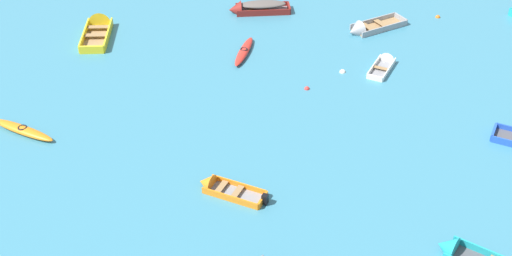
{
  "coord_description": "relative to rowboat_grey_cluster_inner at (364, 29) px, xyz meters",
  "views": [
    {
      "loc": [
        -0.9,
        -6.12,
        19.19
      ],
      "look_at": [
        0.0,
        20.83,
        0.15
      ],
      "focal_mm": 47.79,
      "sensor_mm": 36.0,
      "label": 1
    }
  ],
  "objects": [
    {
      "name": "mooring_buoy_near_foreground",
      "position": [
        5.0,
        1.8,
        -0.17
      ],
      "size": [
        0.3,
        0.3,
        0.3
      ],
      "primitive_type": "sphere",
      "color": "orange",
      "rests_on": "ground_plane"
    },
    {
      "name": "rowboat_turquoise_near_camera",
      "position": [
        0.71,
        -18.98,
        0.01
      ],
      "size": [
        3.46,
        2.93,
        1.06
      ],
      "color": "#4C4C51",
      "rests_on": "ground_plane"
    },
    {
      "name": "kayak_orange_near_left",
      "position": [
        -18.23,
        -10.04,
        0.0
      ],
      "size": [
        3.53,
        2.37,
        0.35
      ],
      "color": "orange",
      "rests_on": "ground_plane"
    },
    {
      "name": "mooring_buoy_far_field",
      "position": [
        -4.14,
        -6.5,
        -0.17
      ],
      "size": [
        0.29,
        0.29,
        0.29
      ],
      "primitive_type": "sphere",
      "color": "red",
      "rests_on": "ground_plane"
    },
    {
      "name": "rowboat_orange_back_row_left",
      "position": [
        -8.7,
        -14.62,
        -0.02
      ],
      "size": [
        3.14,
        2.19,
        0.9
      ],
      "color": "gray",
      "rests_on": "ground_plane"
    },
    {
      "name": "kayak_red_far_right",
      "position": [
        -7.41,
        -2.53,
        -0.01
      ],
      "size": [
        1.48,
        3.51,
        0.33
      ],
      "color": "red",
      "rests_on": "ground_plane"
    },
    {
      "name": "rowboat_yellow_outer_left",
      "position": [
        -16.24,
        0.74,
        0.05
      ],
      "size": [
        1.54,
        4.27,
        1.36
      ],
      "color": "#99754C",
      "rests_on": "ground_plane"
    },
    {
      "name": "rowboat_white_back_row_center",
      "position": [
        0.53,
        -4.02,
        -0.04
      ],
      "size": [
        2.08,
        2.88,
        0.84
      ],
      "color": "gray",
      "rests_on": "ground_plane"
    },
    {
      "name": "rowboat_maroon_outer_right",
      "position": [
        -6.71,
        2.94,
        0.15
      ],
      "size": [
        3.99,
        1.43,
        1.13
      ],
      "color": "gray",
      "rests_on": "ground_plane"
    },
    {
      "name": "rowboat_grey_cluster_inner",
      "position": [
        0.0,
        0.0,
        0.0
      ],
      "size": [
        4.07,
        2.91,
        1.17
      ],
      "color": "#99754C",
      "rests_on": "ground_plane"
    },
    {
      "name": "mooring_buoy_outer_edge",
      "position": [
        -2.0,
        -4.82,
        -0.17
      ],
      "size": [
        0.34,
        0.34,
        0.34
      ],
      "primitive_type": "sphere",
      "color": "silver",
      "rests_on": "ground_plane"
    }
  ]
}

